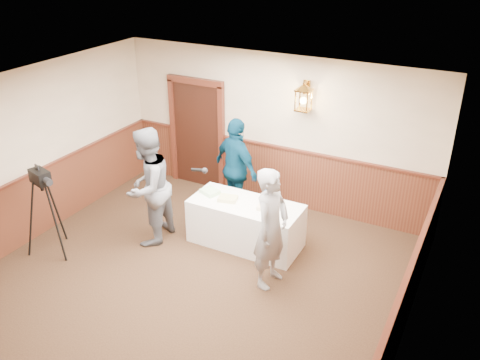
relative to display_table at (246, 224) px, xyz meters
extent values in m
plane|color=black|center=(-0.25, -1.90, -0.38)|extent=(7.00, 7.00, 0.00)
cube|color=#C0AD90|center=(-0.25, 1.60, 1.02)|extent=(6.00, 0.02, 2.80)
cube|color=#C0AD90|center=(2.75, -1.90, 1.02)|extent=(0.02, 7.00, 2.80)
cube|color=white|center=(-0.25, -1.90, 2.42)|extent=(6.00, 7.00, 0.02)
cube|color=#4D2316|center=(-0.25, 1.58, 0.18)|extent=(5.98, 0.04, 1.10)
cube|color=#4D2316|center=(-3.23, -1.90, 0.18)|extent=(0.04, 6.98, 1.10)
cube|color=#4D2316|center=(2.73, -1.90, 0.18)|extent=(0.04, 6.98, 1.10)
cube|color=#4F2115|center=(-0.25, 1.56, 0.75)|extent=(5.98, 0.07, 0.04)
cube|color=black|center=(-1.85, 1.55, 0.68)|extent=(1.00, 0.06, 2.10)
cube|color=white|center=(0.00, 0.00, 0.00)|extent=(1.80, 0.80, 0.75)
cube|color=#FFECC4|center=(0.38, 0.03, 0.40)|extent=(0.33, 0.33, 0.06)
cylinder|color=red|center=(0.38, 0.03, 0.50)|extent=(0.24, 0.24, 0.14)
cylinder|color=navy|center=(0.38, 0.03, 0.63)|extent=(0.17, 0.17, 0.11)
cube|color=#E0CE85|center=(-0.30, -0.04, 0.40)|extent=(0.33, 0.28, 0.06)
cube|color=#B1ECA7|center=(-0.67, 0.03, 0.41)|extent=(0.35, 0.32, 0.07)
imported|color=slate|center=(-1.44, -0.62, 0.60)|extent=(0.80, 0.99, 1.96)
cylinder|color=black|center=(-0.44, -0.68, 1.15)|extent=(0.23, 0.07, 0.09)
sphere|color=black|center=(-0.31, -0.70, 1.17)|extent=(0.08, 0.08, 0.08)
imported|color=gray|center=(0.78, -0.75, 0.53)|extent=(0.50, 0.70, 1.82)
imported|color=#07304A|center=(-0.59, 0.79, 0.54)|extent=(1.16, 0.85, 1.82)
cube|color=black|center=(-2.63, -1.65, 0.96)|extent=(0.39, 0.28, 0.21)
cylinder|color=black|center=(-2.41, -1.71, 0.96)|extent=(0.16, 0.14, 0.11)
camera|label=1|loc=(3.20, -6.31, 4.26)|focal=38.00mm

